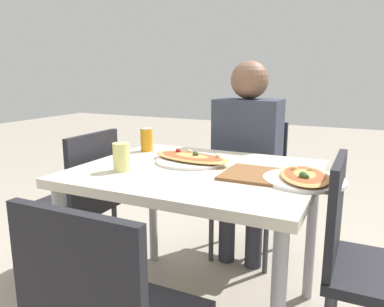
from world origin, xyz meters
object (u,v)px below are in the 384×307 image
(person_seated, at_px, (247,147))
(pizza_second, at_px, (305,177))
(chair_side_right, at_px, (366,258))
(pizza_main, at_px, (192,159))
(dining_table, at_px, (197,186))
(chair_far_seated, at_px, (251,180))
(drink_glass, at_px, (121,157))
(chair_side_left, at_px, (79,198))
(soda_can, at_px, (147,140))

(person_seated, xyz_separation_m, pizza_second, (0.44, -0.64, 0.03))
(chair_side_right, height_order, pizza_main, chair_side_right)
(dining_table, bearing_deg, chair_far_seated, 87.62)
(pizza_main, bearing_deg, chair_far_seated, 80.59)
(person_seated, bearing_deg, dining_table, 87.22)
(pizza_main, height_order, drink_glass, drink_glass)
(dining_table, xyz_separation_m, chair_side_left, (-0.71, 0.01, -0.17))
(dining_table, xyz_separation_m, soda_can, (-0.41, 0.24, 0.14))
(chair_side_left, relative_size, person_seated, 0.69)
(pizza_main, relative_size, pizza_second, 1.23)
(soda_can, height_order, drink_glass, soda_can)
(dining_table, distance_m, drink_glass, 0.36)
(drink_glass, bearing_deg, pizza_second, 13.09)
(soda_can, bearing_deg, dining_table, -29.99)
(chair_side_left, bearing_deg, dining_table, -90.86)
(chair_side_right, xyz_separation_m, pizza_main, (-0.79, 0.16, 0.27))
(person_seated, distance_m, pizza_second, 0.78)
(person_seated, distance_m, soda_can, 0.61)
(chair_far_seated, bearing_deg, pizza_second, 120.08)
(person_seated, height_order, pizza_main, person_seated)
(chair_far_seated, height_order, chair_side_right, same)
(drink_glass, distance_m, pizza_second, 0.77)
(chair_side_left, xyz_separation_m, pizza_main, (0.63, 0.10, 0.27))
(dining_table, xyz_separation_m, drink_glass, (-0.28, -0.17, 0.14))
(pizza_second, bearing_deg, chair_side_left, 179.60)
(chair_far_seated, height_order, pizza_main, chair_far_seated)
(chair_far_seated, distance_m, pizza_second, 0.91)
(chair_side_right, bearing_deg, dining_table, -94.15)
(dining_table, bearing_deg, soda_can, 150.01)
(chair_side_left, distance_m, chair_side_right, 1.42)
(person_seated, bearing_deg, pizza_second, 124.16)
(chair_side_right, relative_size, drink_glass, 6.85)
(chair_side_left, distance_m, person_seated, 1.00)
(chair_side_left, relative_size, pizza_second, 2.33)
(dining_table, bearing_deg, chair_side_left, 179.14)
(soda_can, bearing_deg, pizza_main, -21.28)
(dining_table, relative_size, pizza_main, 2.34)
(chair_far_seated, relative_size, pizza_main, 1.90)
(chair_side_right, distance_m, person_seated, 1.00)
(chair_side_left, distance_m, soda_can, 0.49)
(soda_can, xyz_separation_m, pizza_second, (0.88, -0.23, -0.05))
(chair_far_seated, bearing_deg, chair_side_left, 45.06)
(chair_side_right, bearing_deg, soda_can, -104.43)
(chair_far_seated, height_order, pizza_second, chair_far_seated)
(chair_side_left, relative_size, drink_glass, 6.85)
(pizza_second, bearing_deg, person_seated, 124.16)
(dining_table, height_order, chair_far_seated, chair_far_seated)
(drink_glass, bearing_deg, pizza_main, 53.59)
(chair_far_seated, relative_size, person_seated, 0.69)
(chair_side_right, distance_m, pizza_second, 0.36)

